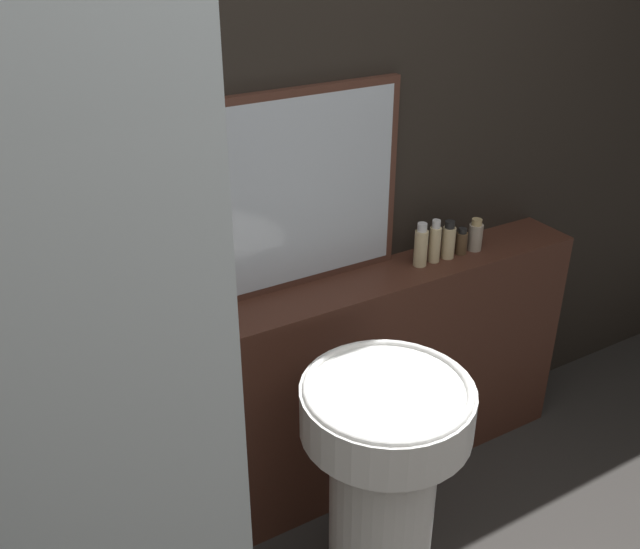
{
  "coord_description": "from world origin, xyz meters",
  "views": [
    {
      "loc": [
        -1.0,
        -0.44,
        2.08
      ],
      "look_at": [
        -0.01,
        1.25,
        1.04
      ],
      "focal_mm": 40.0,
      "sensor_mm": 36.0,
      "label": 1
    }
  ],
  "objects": [
    {
      "name": "body_wash_bottle",
      "position": [
        0.67,
        1.37,
        0.94
      ],
      "size": [
        0.04,
        0.04,
        0.1
      ],
      "color": "#4C3823",
      "rests_on": "vanity_counter"
    },
    {
      "name": "conditioner_bottle",
      "position": [
        0.54,
        1.37,
        0.97
      ],
      "size": [
        0.04,
        0.04,
        0.16
      ],
      "color": "#C6B284",
      "rests_on": "vanity_counter"
    },
    {
      "name": "pedestal_sink",
      "position": [
        -0.01,
        0.87,
        0.51
      ],
      "size": [
        0.51,
        0.51,
        0.86
      ],
      "color": "white",
      "rests_on": "ground_plane"
    },
    {
      "name": "wall_back",
      "position": [
        0.0,
        1.52,
        1.25
      ],
      "size": [
        8.0,
        0.06,
        2.5
      ],
      "color": "black",
      "rests_on": "ground_plane"
    },
    {
      "name": "hand_soap_bottle",
      "position": [
        0.73,
        1.37,
        0.95
      ],
      "size": [
        0.05,
        0.05,
        0.13
      ],
      "color": "gray",
      "rests_on": "vanity_counter"
    },
    {
      "name": "lotion_bottle",
      "position": [
        0.6,
        1.37,
        0.96
      ],
      "size": [
        0.05,
        0.05,
        0.15
      ],
      "color": "#C6B284",
      "rests_on": "vanity_counter"
    },
    {
      "name": "towel_stack",
      "position": [
        -0.55,
        1.37,
        0.94
      ],
      "size": [
        0.17,
        0.16,
        0.09
      ],
      "color": "white",
      "rests_on": "vanity_counter"
    },
    {
      "name": "shampoo_bottle",
      "position": [
        0.47,
        1.37,
        0.97
      ],
      "size": [
        0.05,
        0.05,
        0.17
      ],
      "color": "#C6B284",
      "rests_on": "vanity_counter"
    },
    {
      "name": "vanity_counter",
      "position": [
        0.0,
        1.37,
        0.45
      ],
      "size": [
        2.28,
        0.24,
        0.89
      ],
      "color": "#422319",
      "rests_on": "ground_plane"
    },
    {
      "name": "mirror",
      "position": [
        -0.01,
        1.47,
        1.23
      ],
      "size": [
        0.83,
        0.03,
        0.67
      ],
      "color": "#47281E",
      "rests_on": "vanity_counter"
    }
  ]
}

